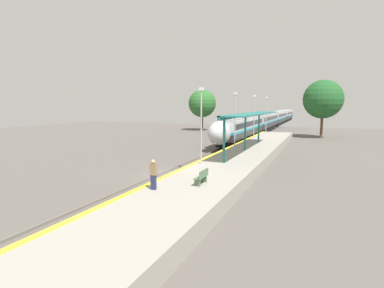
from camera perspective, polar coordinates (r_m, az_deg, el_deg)
The scene contains 15 objects.
ground_plane at distance 24.57m, azimuth -4.30°, elevation -5.90°, with size 120.00×120.00×0.00m, color #56514C.
rail_left at distance 24.89m, azimuth -5.78°, elevation -5.57°, with size 0.08×90.00×0.15m, color slate.
rail_right at distance 24.23m, azimuth -2.78°, elevation -5.89°, with size 0.08×90.00×0.15m, color slate.
train at distance 75.37m, azimuth 14.89°, elevation 4.62°, with size 2.78×84.64×3.91m.
platform_right at distance 22.84m, azimuth 5.21°, elevation -5.65°, with size 5.04×64.00×1.01m.
platform_bench at distance 17.77m, azimuth 1.91°, elevation -6.23°, with size 0.44×1.40×0.89m.
person_waiting at distance 16.74m, azimuth -7.38°, elevation -5.69°, with size 0.36×0.22×1.69m.
railway_signal at distance 48.98m, azimuth 7.32°, elevation 3.68°, with size 0.28×0.28×4.02m.
lamppost_near at distance 23.65m, azimuth 1.76°, elevation 4.40°, with size 0.36×0.20×6.02m.
lamppost_mid at distance 33.25m, azimuth 8.22°, elevation 5.22°, with size 0.36×0.20×6.02m.
lamppost_far at distance 43.08m, azimuth 11.76°, elevation 5.64°, with size 0.36×0.20×6.02m.
lamppost_farthest at distance 53.02m, azimuth 13.99°, elevation 5.90°, with size 0.36×0.20×6.02m.
station_canopy at distance 31.10m, azimuth 11.21°, elevation 5.36°, with size 2.02×17.62×3.85m.
background_tree_left at distance 66.35m, azimuth 1.96°, elevation 7.72°, with size 6.04×6.04×8.98m.
background_tree_right at distance 55.70m, azimuth 23.69°, elevation 7.81°, with size 6.53×6.53×9.87m.
Camera 1 is at (11.13, -21.15, 5.68)m, focal length 28.00 mm.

